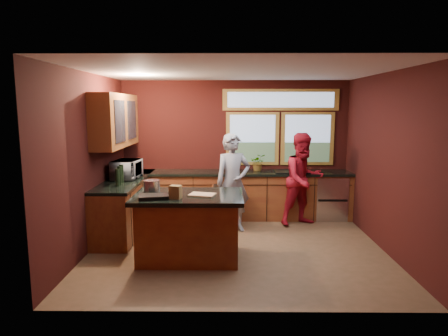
{
  "coord_description": "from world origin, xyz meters",
  "views": [
    {
      "loc": [
        -0.14,
        -6.01,
        2.18
      ],
      "look_at": [
        -0.2,
        0.4,
        1.2
      ],
      "focal_mm": 32.0,
      "sensor_mm": 36.0,
      "label": 1
    }
  ],
  "objects_px": {
    "person_red": "(303,179)",
    "stock_pot": "(152,186)",
    "island": "(189,226)",
    "person_grey": "(233,183)",
    "cutting_board": "(202,195)"
  },
  "relations": [
    {
      "from": "island",
      "to": "person_red",
      "type": "relative_size",
      "value": 0.9
    },
    {
      "from": "island",
      "to": "person_grey",
      "type": "bearing_deg",
      "value": 63.55
    },
    {
      "from": "island",
      "to": "cutting_board",
      "type": "distance_m",
      "value": 0.52
    },
    {
      "from": "island",
      "to": "person_grey",
      "type": "height_order",
      "value": "person_grey"
    },
    {
      "from": "island",
      "to": "cutting_board",
      "type": "height_order",
      "value": "cutting_board"
    },
    {
      "from": "person_red",
      "to": "stock_pot",
      "type": "bearing_deg",
      "value": -172.42
    },
    {
      "from": "person_grey",
      "to": "person_red",
      "type": "height_order",
      "value": "person_grey"
    },
    {
      "from": "person_grey",
      "to": "person_red",
      "type": "xyz_separation_m",
      "value": [
        1.3,
        0.39,
        -0.01
      ]
    },
    {
      "from": "stock_pot",
      "to": "cutting_board",
      "type": "bearing_deg",
      "value": -14.93
    },
    {
      "from": "island",
      "to": "person_grey",
      "type": "distance_m",
      "value": 1.51
    },
    {
      "from": "person_red",
      "to": "cutting_board",
      "type": "distance_m",
      "value": 2.48
    },
    {
      "from": "cutting_board",
      "to": "person_red",
      "type": "bearing_deg",
      "value": 44.92
    },
    {
      "from": "cutting_board",
      "to": "stock_pot",
      "type": "relative_size",
      "value": 1.46
    },
    {
      "from": "person_grey",
      "to": "cutting_board",
      "type": "relative_size",
      "value": 4.94
    },
    {
      "from": "person_grey",
      "to": "person_red",
      "type": "distance_m",
      "value": 1.36
    }
  ]
}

